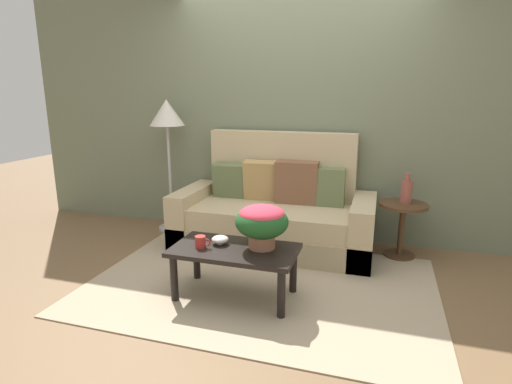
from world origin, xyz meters
The scene contains 11 objects.
ground_plane centered at (0.00, 0.00, 0.00)m, with size 14.00×14.00×0.00m, color brown.
wall_back centered at (0.00, 1.28, 1.39)m, with size 6.40×0.12×2.79m, color slate.
area_rug centered at (0.00, -0.08, 0.01)m, with size 2.76×1.87×0.01m, color tan.
couch centered at (-0.12, 0.83, 0.34)m, with size 1.95×0.86×1.14m.
coffee_table centered at (-0.14, -0.32, 0.34)m, with size 0.94×0.51×0.40m.
side_table centered at (1.10, 0.89, 0.37)m, with size 0.45×0.45×0.53m.
floor_lamp centered at (-1.37, 0.98, 1.22)m, with size 0.38×0.38×1.46m.
potted_plant centered at (0.06, -0.25, 0.61)m, with size 0.40×0.40×0.33m.
coffee_mug centered at (-0.38, -0.38, 0.45)m, with size 0.12×0.08×0.09m.
snack_bowl centered at (-0.27, -0.27, 0.44)m, with size 0.13×0.13×0.07m.
table_vase centered at (1.12, 0.91, 0.65)m, with size 0.10×0.10×0.29m.
Camera 1 is at (0.87, -3.03, 1.55)m, focal length 28.82 mm.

